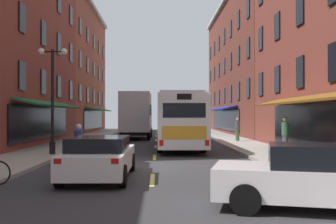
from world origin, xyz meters
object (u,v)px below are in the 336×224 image
sedan_near (320,176)px  pedestrian_mid (285,134)px  sedan_mid (100,157)px  box_truck (137,116)px  transit_bus (179,120)px  sedan_far (141,127)px  street_lamp_twin (52,95)px  motorcycle_rider (79,147)px  pedestrian_far (237,129)px

sedan_near → pedestrian_mid: (2.95, 11.32, 0.36)m
sedan_near → sedan_mid: 6.80m
sedan_near → box_truck: bearing=101.9°
transit_bus → sedan_near: 16.49m
sedan_near → sedan_far: (-5.45, 36.38, 0.00)m
box_truck → street_lamp_twin: (-3.26, -14.58, 0.99)m
sedan_mid → pedestrian_mid: bearing=40.6°
pedestrian_mid → street_lamp_twin: size_ratio=0.35×
box_truck → street_lamp_twin: street_lamp_twin is taller
box_truck → street_lamp_twin: size_ratio=1.42×
transit_bus → street_lamp_twin: (-6.41, -5.58, 1.27)m
box_truck → motorcycle_rider: bearing=-94.8°
sedan_far → street_lamp_twin: bearing=-97.0°
sedan_mid → street_lamp_twin: 7.62m
street_lamp_twin → pedestrian_far: bearing=41.5°
transit_bus → sedan_far: bearing=99.3°
box_truck → sedan_far: bearing=90.6°
box_truck → pedestrian_far: bearing=-32.4°
pedestrian_far → street_lamp_twin: bearing=133.9°
box_truck → pedestrian_far: size_ratio=4.28×
sedan_near → pedestrian_far: (2.37, 20.43, 0.30)m
box_truck → pedestrian_mid: box_truck is taller
sedan_near → transit_bus: bearing=97.6°
sedan_far → pedestrian_mid: size_ratio=2.41×
transit_bus → pedestrian_far: size_ratio=6.98×
motorcycle_rider → pedestrian_mid: pedestrian_mid is taller
sedan_mid → pedestrian_mid: 10.90m
sedan_mid → motorcycle_rider: (-1.45, 3.83, 0.02)m
box_truck → motorcycle_rider: 17.35m
sedan_mid → pedestrian_mid: (8.27, 7.09, 0.38)m
street_lamp_twin → box_truck: bearing=77.4°
motorcycle_rider → street_lamp_twin: size_ratio=0.40×
sedan_near → sedan_mid: (-5.33, 4.23, -0.02)m
sedan_near → motorcycle_rider: motorcycle_rider is taller
transit_bus → pedestrian_mid: (5.12, -4.99, -0.65)m
box_truck → sedan_near: 25.90m
sedan_mid → sedan_far: (-0.12, 32.14, 0.02)m
sedan_mid → box_truck: bearing=90.0°
pedestrian_mid → street_lamp_twin: 11.71m
box_truck → motorcycle_rider: (-1.45, -17.24, -1.29)m
pedestrian_mid → pedestrian_far: bearing=123.3°
box_truck → pedestrian_far: (7.69, -4.88, -0.99)m
motorcycle_rider → street_lamp_twin: bearing=124.1°
sedan_far → street_lamp_twin: (-3.14, -25.64, 2.27)m
sedan_near → street_lamp_twin: size_ratio=0.92×
sedan_far → pedestrian_mid: (8.40, -25.05, 0.36)m
transit_bus → street_lamp_twin: size_ratio=2.31×
sedan_mid → pedestrian_far: (7.69, 16.20, 0.32)m
box_truck → motorcycle_rider: box_truck is taller
sedan_far → street_lamp_twin: size_ratio=0.84×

